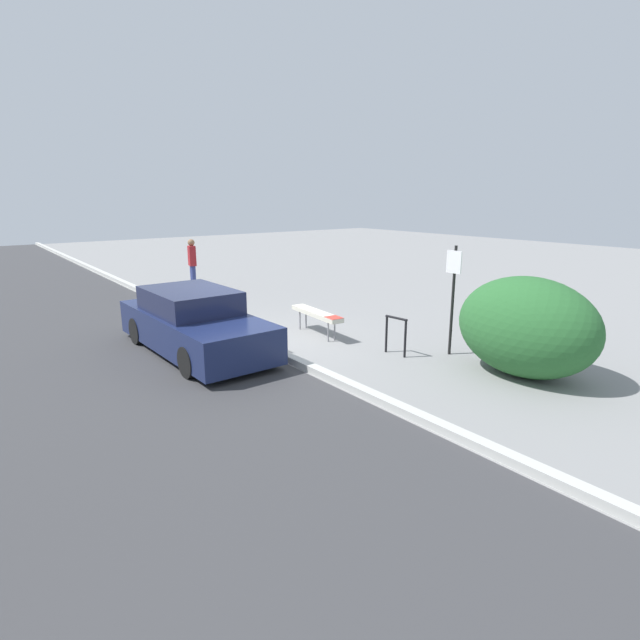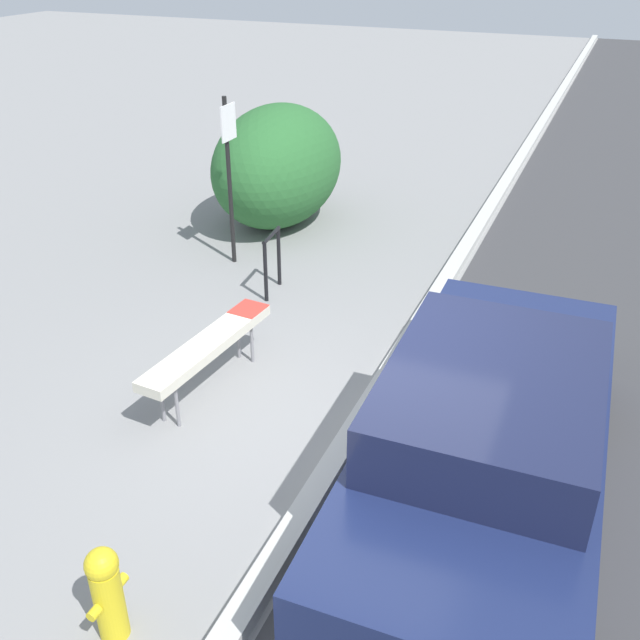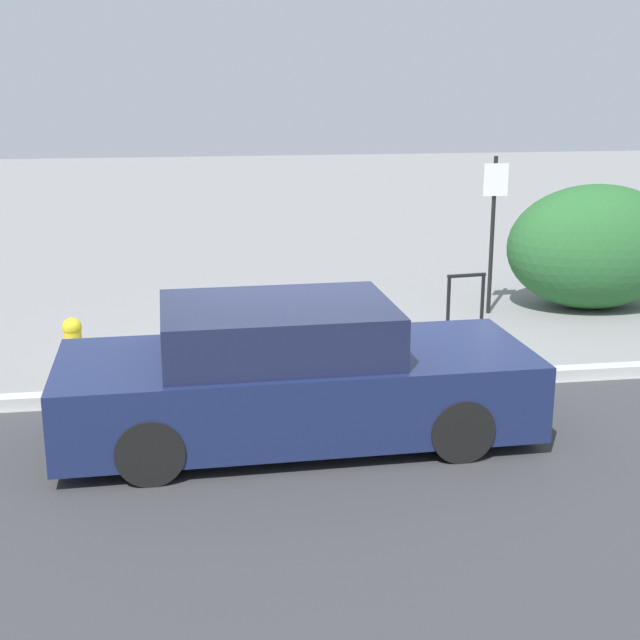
{
  "view_description": "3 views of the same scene",
  "coord_description": "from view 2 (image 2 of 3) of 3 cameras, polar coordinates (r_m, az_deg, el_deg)",
  "views": [
    {
      "loc": [
        9.62,
        -5.33,
        3.28
      ],
      "look_at": [
        1.96,
        0.46,
        0.88
      ],
      "focal_mm": 28.0,
      "sensor_mm": 36.0,
      "label": 1
    },
    {
      "loc": [
        -4.91,
        -1.77,
        4.18
      ],
      "look_at": [
        0.67,
        0.58,
        0.84
      ],
      "focal_mm": 40.0,
      "sensor_mm": 36.0,
      "label": 2
    },
    {
      "loc": [
        -1.22,
        -9.25,
        3.41
      ],
      "look_at": [
        0.25,
        0.18,
        0.78
      ],
      "focal_mm": 50.0,
      "sensor_mm": 36.0,
      "label": 3
    }
  ],
  "objects": [
    {
      "name": "ground_plane",
      "position": [
        6.69,
        2.38,
        -9.83
      ],
      "size": [
        60.0,
        60.0,
        0.0
      ],
      "primitive_type": "plane",
      "color": "gray"
    },
    {
      "name": "curb",
      "position": [
        6.65,
        2.39,
        -9.39
      ],
      "size": [
        60.0,
        0.2,
        0.13
      ],
      "color": "#B7B7B2",
      "rests_on": "ground_plane"
    },
    {
      "name": "bench",
      "position": [
        7.21,
        -8.92,
        -2.02
      ],
      "size": [
        1.89,
        0.48,
        0.59
      ],
      "rotation": [
        0.0,
        0.0,
        -0.09
      ],
      "color": "gray",
      "rests_on": "ground_plane"
    },
    {
      "name": "bike_rack",
      "position": [
        9.13,
        -3.85,
        5.06
      ],
      "size": [
        0.55,
        0.11,
        0.83
      ],
      "rotation": [
        0.0,
        0.0,
        0.11
      ],
      "color": "black",
      "rests_on": "ground_plane"
    },
    {
      "name": "sign_post",
      "position": [
        9.8,
        -7.27,
        12.08
      ],
      "size": [
        0.36,
        0.08,
        2.3
      ],
      "color": "black",
      "rests_on": "ground_plane"
    },
    {
      "name": "fire_hydrant",
      "position": [
        5.13,
        -16.67,
        -20.07
      ],
      "size": [
        0.36,
        0.22,
        0.77
      ],
      "color": "gold",
      "rests_on": "ground_plane"
    },
    {
      "name": "shrub_hedge",
      "position": [
        11.35,
        -3.39,
        12.2
      ],
      "size": [
        2.68,
        1.83,
        1.86
      ],
      "color": "#28602D",
      "rests_on": "ground_plane"
    },
    {
      "name": "parked_car_near",
      "position": [
        5.89,
        13.31,
        -9.14
      ],
      "size": [
        4.51,
        1.82,
        1.35
      ],
      "rotation": [
        0.0,
        0.0,
        0.02
      ],
      "color": "black",
      "rests_on": "ground_plane"
    }
  ]
}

